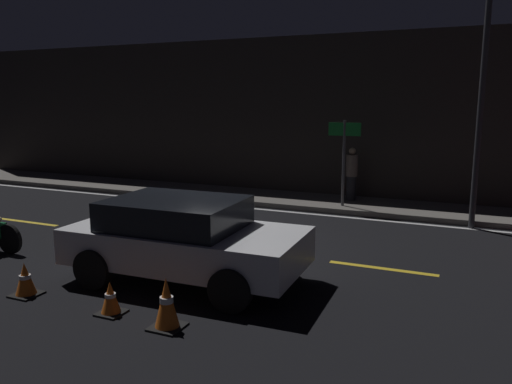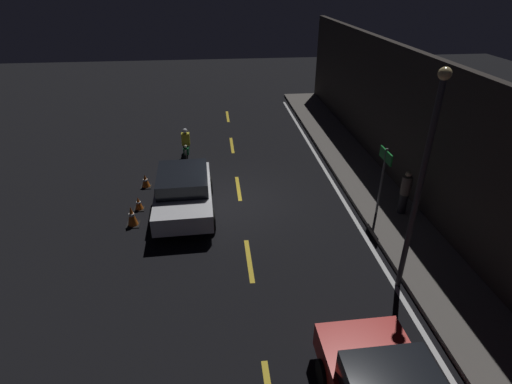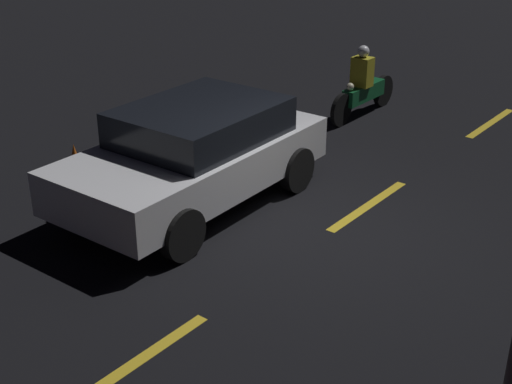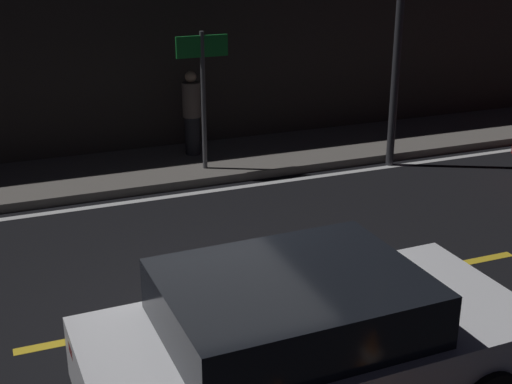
% 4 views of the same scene
% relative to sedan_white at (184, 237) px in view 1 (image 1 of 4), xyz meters
% --- Properties ---
extents(ground_plane, '(56.00, 56.00, 0.00)m').
position_rel_sedan_white_xyz_m(ground_plane, '(-0.44, 1.99, -0.77)').
color(ground_plane, black).
extents(raised_curb, '(28.00, 2.10, 0.15)m').
position_rel_sedan_white_xyz_m(raised_curb, '(-0.44, 7.11, -0.70)').
color(raised_curb, '#605B56').
rests_on(raised_curb, ground).
extents(building_front, '(28.00, 0.30, 5.07)m').
position_rel_sedan_white_xyz_m(building_front, '(-0.44, 8.31, 1.76)').
color(building_front, '#2D2826').
rests_on(building_front, ground).
extents(lane_dash_b, '(2.00, 0.14, 0.01)m').
position_rel_sedan_white_xyz_m(lane_dash_b, '(-5.94, 1.99, -0.77)').
color(lane_dash_b, gold).
rests_on(lane_dash_b, ground).
extents(lane_dash_c, '(2.00, 0.14, 0.01)m').
position_rel_sedan_white_xyz_m(lane_dash_c, '(-1.44, 1.99, -0.77)').
color(lane_dash_c, gold).
rests_on(lane_dash_c, ground).
extents(lane_dash_d, '(2.00, 0.14, 0.01)m').
position_rel_sedan_white_xyz_m(lane_dash_d, '(3.06, 1.99, -0.77)').
color(lane_dash_d, gold).
rests_on(lane_dash_d, ground).
extents(lane_solid_kerb, '(25.20, 0.14, 0.01)m').
position_rel_sedan_white_xyz_m(lane_solid_kerb, '(-0.44, 5.81, -0.77)').
color(lane_solid_kerb, silver).
rests_on(lane_solid_kerb, ground).
extents(sedan_white, '(4.08, 2.12, 1.43)m').
position_rel_sedan_white_xyz_m(sedan_white, '(0.00, 0.00, 0.00)').
color(sedan_white, silver).
rests_on(sedan_white, ground).
extents(traffic_cone_near, '(0.42, 0.42, 0.54)m').
position_rel_sedan_white_xyz_m(traffic_cone_near, '(-1.96, -1.62, -0.51)').
color(traffic_cone_near, black).
rests_on(traffic_cone_near, ground).
extents(traffic_cone_mid, '(0.37, 0.37, 0.50)m').
position_rel_sedan_white_xyz_m(traffic_cone_mid, '(-0.24, -1.64, -0.53)').
color(traffic_cone_mid, black).
rests_on(traffic_cone_mid, ground).
extents(traffic_cone_far, '(0.44, 0.44, 0.72)m').
position_rel_sedan_white_xyz_m(traffic_cone_far, '(0.77, -1.70, -0.42)').
color(traffic_cone_far, black).
rests_on(traffic_cone_far, ground).
extents(pedestrian, '(0.34, 0.34, 1.57)m').
position_rel_sedan_white_xyz_m(pedestrian, '(1.19, 7.45, 0.17)').
color(pedestrian, black).
rests_on(pedestrian, raised_curb).
extents(shop_sign, '(0.90, 0.08, 2.40)m').
position_rel_sedan_white_xyz_m(shop_sign, '(1.15, 6.58, 1.06)').
color(shop_sign, '#4C4C51').
rests_on(shop_sign, raised_curb).
extents(street_lamp, '(0.28, 0.28, 5.76)m').
position_rel_sedan_white_xyz_m(street_lamp, '(4.53, 5.91, 2.46)').
color(street_lamp, '#333338').
rests_on(street_lamp, ground).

